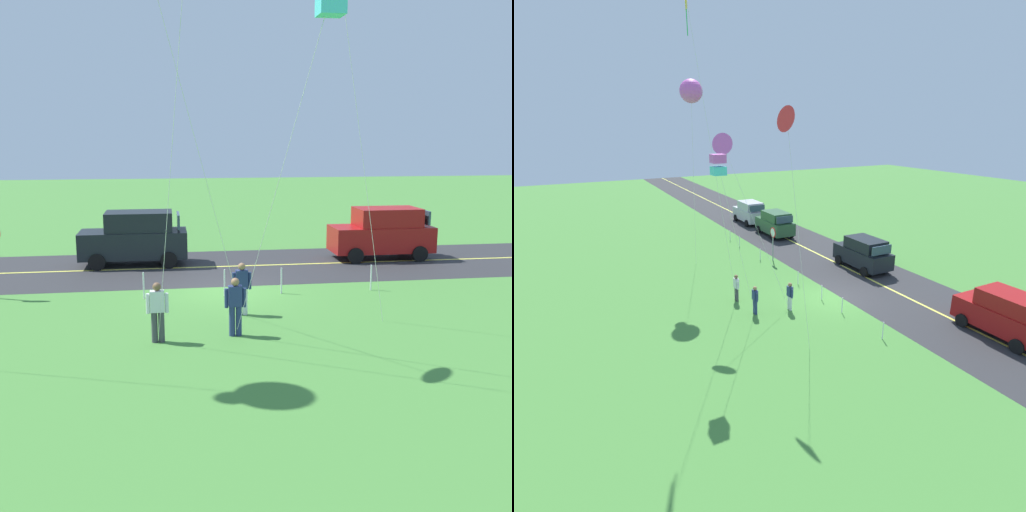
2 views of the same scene
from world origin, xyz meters
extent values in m
cube|color=#478438|center=(0.00, 0.00, -0.05)|extent=(120.00, 120.00, 0.10)
cube|color=#2D2D30|center=(0.00, -4.00, 0.00)|extent=(120.00, 7.00, 0.00)
cube|color=#E5E04C|center=(0.00, -4.00, 0.01)|extent=(120.00, 0.16, 0.00)
cube|color=black|center=(3.34, -4.95, 0.89)|extent=(4.40, 1.90, 1.10)
cube|color=black|center=(3.09, -4.95, 1.84)|extent=(2.73, 1.75, 0.80)
cube|color=#334756|center=(4.17, -4.95, 1.84)|extent=(0.10, 1.62, 0.64)
cube|color=#334756|center=(1.47, -4.95, 1.84)|extent=(0.10, 1.62, 0.60)
cylinder|color=black|center=(4.77, -4.00, 0.34)|extent=(0.68, 0.22, 0.68)
cylinder|color=black|center=(4.77, -5.90, 0.34)|extent=(0.68, 0.22, 0.68)
cylinder|color=black|center=(1.91, -4.00, 0.34)|extent=(0.68, 0.22, 0.68)
cylinder|color=black|center=(1.91, -5.90, 0.34)|extent=(0.68, 0.22, 0.68)
cube|color=#2D5633|center=(14.08, -3.62, 0.89)|extent=(4.40, 1.90, 1.10)
cube|color=#2D5633|center=(13.83, -3.62, 1.84)|extent=(2.73, 1.75, 0.80)
cube|color=#334756|center=(14.92, -3.62, 1.84)|extent=(0.10, 1.61, 0.64)
cube|color=#334756|center=(12.21, -3.62, 1.84)|extent=(0.10, 1.61, 0.60)
cylinder|color=black|center=(15.51, -2.67, 0.34)|extent=(0.68, 0.22, 0.68)
cylinder|color=black|center=(15.51, -4.57, 0.34)|extent=(0.68, 0.22, 0.68)
cylinder|color=black|center=(12.65, -2.67, 0.34)|extent=(0.68, 0.22, 0.68)
cylinder|color=black|center=(12.65, -4.57, 0.34)|extent=(0.68, 0.22, 0.68)
cube|color=maroon|center=(-7.36, -4.73, 0.89)|extent=(4.40, 1.90, 1.10)
cube|color=maroon|center=(-7.61, -4.73, 1.84)|extent=(2.73, 1.75, 0.80)
cube|color=#334756|center=(-6.52, -4.73, 1.84)|extent=(0.10, 1.62, 0.64)
cylinder|color=black|center=(-5.93, -3.78, 0.34)|extent=(0.68, 0.22, 0.68)
cylinder|color=black|center=(-5.93, -5.68, 0.34)|extent=(0.68, 0.22, 0.68)
cylinder|color=black|center=(-8.79, -3.78, 0.34)|extent=(0.68, 0.22, 0.68)
cube|color=#B7B7BC|center=(19.64, -3.62, 0.89)|extent=(4.40, 1.90, 1.10)
cube|color=#B7B7BC|center=(19.39, -3.62, 1.84)|extent=(2.73, 1.75, 0.80)
cube|color=#334756|center=(20.48, -3.62, 1.84)|extent=(0.10, 1.62, 0.64)
cube|color=#334756|center=(17.77, -3.62, 1.84)|extent=(0.10, 1.62, 0.60)
cylinder|color=black|center=(21.07, -2.67, 0.34)|extent=(0.68, 0.22, 0.68)
cylinder|color=black|center=(21.07, -4.57, 0.34)|extent=(0.68, 0.22, 0.68)
cylinder|color=black|center=(18.21, -2.67, 0.34)|extent=(0.68, 0.22, 0.68)
cylinder|color=black|center=(18.21, -4.57, 0.34)|extent=(0.68, 0.22, 0.68)
cylinder|color=gray|center=(7.73, -0.10, 1.05)|extent=(0.08, 0.08, 2.10)
cylinder|color=red|center=(7.73, -0.10, 2.18)|extent=(0.76, 0.04, 0.76)
cylinder|color=white|center=(7.73, -0.07, 2.18)|extent=(0.62, 0.01, 0.62)
cylinder|color=navy|center=(0.11, 4.95, 0.41)|extent=(0.16, 0.16, 0.82)
cylinder|color=navy|center=(0.29, 4.95, 0.41)|extent=(0.16, 0.16, 0.82)
cube|color=navy|center=(0.20, 4.95, 1.10)|extent=(0.36, 0.22, 0.56)
cylinder|color=navy|center=(-0.04, 4.95, 1.05)|extent=(0.10, 0.10, 0.52)
cylinder|color=navy|center=(0.44, 4.95, 1.05)|extent=(0.10, 0.10, 0.52)
sphere|color=#9E704C|center=(0.20, 4.95, 1.49)|extent=(0.22, 0.22, 0.22)
cylinder|color=#3F3F47|center=(2.17, 5.17, 0.41)|extent=(0.16, 0.16, 0.82)
cylinder|color=#3F3F47|center=(2.35, 5.17, 0.41)|extent=(0.16, 0.16, 0.82)
cube|color=silver|center=(2.26, 5.17, 1.10)|extent=(0.36, 0.22, 0.56)
cylinder|color=silver|center=(2.02, 5.17, 1.05)|extent=(0.10, 0.10, 0.52)
cylinder|color=silver|center=(2.50, 5.17, 1.05)|extent=(0.10, 0.10, 0.52)
sphere|color=brown|center=(2.26, 5.17, 1.49)|extent=(0.22, 0.22, 0.22)
cylinder|color=silver|center=(-0.30, 3.03, 0.41)|extent=(0.16, 0.16, 0.82)
cylinder|color=silver|center=(-0.12, 3.03, 0.41)|extent=(0.16, 0.16, 0.82)
cube|color=navy|center=(-0.21, 3.03, 1.10)|extent=(0.36, 0.22, 0.56)
cylinder|color=navy|center=(-0.45, 3.03, 1.05)|extent=(0.10, 0.10, 0.52)
cylinder|color=navy|center=(0.03, 3.03, 1.05)|extent=(0.10, 0.10, 0.52)
sphere|color=#9E704C|center=(-0.21, 3.03, 1.49)|extent=(0.22, 0.22, 0.22)
cylinder|color=silver|center=(-0.69, 6.18, 4.10)|extent=(1.80, 2.47, 8.21)
cube|color=#D859BF|center=(-1.58, 7.40, 8.45)|extent=(0.56, 0.56, 0.36)
cube|color=#4CD8D8|center=(-1.58, 7.40, 7.95)|extent=(0.56, 0.56, 0.36)
cylinder|color=silver|center=(1.56, 6.41, 7.50)|extent=(1.42, 2.50, 15.00)
cylinder|color=green|center=(0.86, 7.65, 14.09)|extent=(0.04, 0.04, 1.40)
cylinder|color=silver|center=(0.97, 4.38, 4.42)|extent=(2.37, 2.73, 8.84)
cone|color=#D859BF|center=(2.15, 5.74, 8.84)|extent=(1.00, 1.07, 1.11)
cylinder|color=silver|center=(-3.32, 4.44, 5.01)|extent=(1.76, 0.36, 10.01)
cone|color=red|center=(-2.44, 4.62, 10.01)|extent=(1.15, 0.59, 1.11)
cylinder|color=silver|center=(8.76, 5.38, 5.85)|extent=(1.81, 0.22, 11.71)
sphere|color=#D859BF|center=(7.86, 5.48, 11.70)|extent=(1.40, 1.40, 1.40)
sphere|color=orange|center=(8.76, 5.48, 11.70)|extent=(0.60, 0.60, 0.60)
cylinder|color=silver|center=(-5.06, 0.70, 0.45)|extent=(0.05, 0.05, 0.90)
cylinder|color=silver|center=(-1.87, 0.70, 0.45)|extent=(0.05, 0.05, 0.90)
cylinder|color=silver|center=(0.08, 0.70, 0.45)|extent=(0.05, 0.05, 0.90)
cylinder|color=silver|center=(2.77, 0.70, 0.45)|extent=(0.05, 0.05, 0.90)
cylinder|color=silver|center=(8.28, 0.70, 0.45)|extent=(0.05, 0.05, 0.90)
cylinder|color=silver|center=(12.21, 0.70, 0.45)|extent=(0.05, 0.05, 0.90)
cylinder|color=silver|center=(14.30, 0.70, 0.45)|extent=(0.05, 0.05, 0.90)
camera|label=1|loc=(1.97, 20.51, 5.25)|focal=42.59mm
camera|label=2|loc=(-17.94, 13.43, 9.86)|focal=28.54mm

